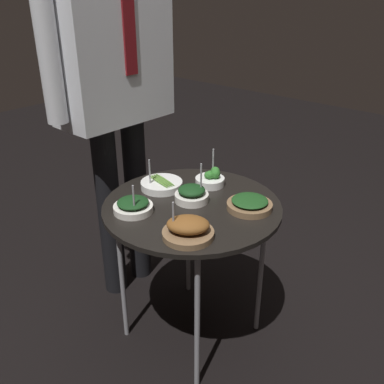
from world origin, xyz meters
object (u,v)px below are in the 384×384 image
serving_cart (192,214)px  bowl_roast_mid_right (188,229)px  waiter_figure (112,62)px  bowl_spinach_front_center (192,194)px  bowl_spinach_center (250,204)px  bowl_asparagus_mid_left (162,184)px  bowl_broccoli_back_left (211,179)px  bowl_spinach_back_right (133,206)px

serving_cart → bowl_roast_mid_right: size_ratio=3.82×
waiter_figure → bowl_spinach_front_center: bearing=-94.9°
serving_cart → waiter_figure: 0.70m
serving_cart → bowl_spinach_center: (0.11, -0.18, 0.06)m
bowl_spinach_front_center → bowl_asparagus_mid_left: 0.17m
bowl_broccoli_back_left → waiter_figure: (-0.12, 0.43, 0.43)m
bowl_spinach_front_center → bowl_asparagus_mid_left: bearing=88.6°
serving_cart → bowl_spinach_back_right: (-0.18, 0.12, 0.07)m
bowl_spinach_front_center → bowl_spinach_center: size_ratio=0.91×
bowl_spinach_front_center → waiter_figure: size_ratio=0.09×
bowl_broccoli_back_left → waiter_figure: waiter_figure is taller
serving_cart → bowl_broccoli_back_left: 0.20m
bowl_spinach_back_right → bowl_spinach_center: bearing=-45.8°
bowl_broccoli_back_left → bowl_roast_mid_right: bearing=-151.4°
bowl_broccoli_back_left → waiter_figure: size_ratio=0.08×
bowl_spinach_front_center → bowl_roast_mid_right: (-0.20, -0.16, 0.00)m
bowl_spinach_center → bowl_roast_mid_right: size_ratio=0.95×
bowl_asparagus_mid_left → waiter_figure: size_ratio=0.10×
bowl_spinach_back_right → waiter_figure: waiter_figure is taller
bowl_spinach_front_center → bowl_broccoli_back_left: bearing=12.8°
serving_cart → bowl_asparagus_mid_left: bowl_asparagus_mid_left is taller
bowl_asparagus_mid_left → bowl_spinach_back_right: bowl_asparagus_mid_left is taller
bowl_spinach_front_center → bowl_spinach_center: bearing=-65.3°
bowl_broccoli_back_left → bowl_spinach_center: bearing=-105.8°
serving_cart → waiter_figure: size_ratio=0.39×
serving_cart → bowl_asparagus_mid_left: bearing=83.1°
serving_cart → bowl_asparagus_mid_left: (0.02, 0.18, 0.06)m
bowl_spinach_back_right → bowl_broccoli_back_left: bearing=-10.5°
bowl_spinach_front_center → bowl_spinach_center: 0.22m
serving_cart → bowl_spinach_front_center: size_ratio=4.44×
bowl_asparagus_mid_left → bowl_broccoli_back_left: bowl_broccoli_back_left is taller
serving_cart → bowl_spinach_center: bowl_spinach_center is taller
bowl_spinach_center → bowl_roast_mid_right: bearing=171.9°
bowl_spinach_front_center → bowl_spinach_back_right: 0.23m
bowl_spinach_front_center → bowl_spinach_center: bowl_spinach_front_center is taller
bowl_spinach_center → bowl_roast_mid_right: (-0.29, 0.04, 0.01)m
bowl_spinach_front_center → bowl_roast_mid_right: bowl_spinach_front_center is taller
bowl_roast_mid_right → bowl_spinach_back_right: bearing=90.9°
serving_cart → bowl_spinach_back_right: 0.23m
bowl_broccoli_back_left → waiter_figure: 0.62m
bowl_spinach_front_center → bowl_roast_mid_right: size_ratio=0.86×
bowl_asparagus_mid_left → bowl_spinach_back_right: size_ratio=1.17×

